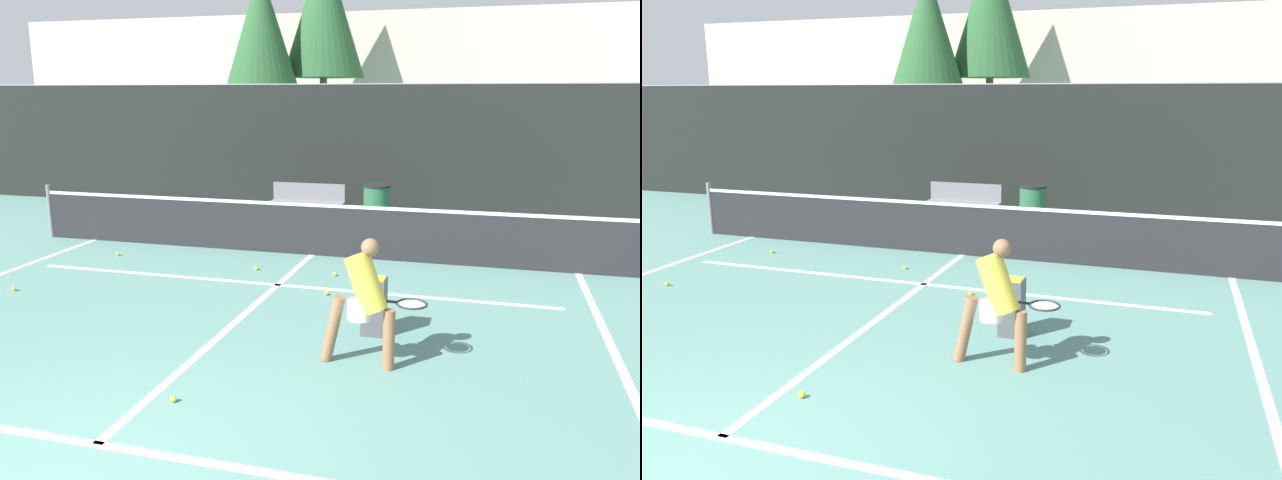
# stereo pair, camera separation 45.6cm
# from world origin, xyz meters

# --- Properties ---
(court_baseline_near) EXTENTS (11.00, 0.10, 0.01)m
(court_baseline_near) POSITION_xyz_m (0.00, 0.83, 0.00)
(court_baseline_near) COLOR white
(court_baseline_near) RESTS_ON ground
(court_service_line) EXTENTS (8.25, 0.10, 0.01)m
(court_service_line) POSITION_xyz_m (0.00, 5.43, 0.00)
(court_service_line) COLOR white
(court_service_line) RESTS_ON ground
(court_center_mark) EXTENTS (0.10, 6.48, 0.01)m
(court_center_mark) POSITION_xyz_m (0.00, 4.07, 0.00)
(court_center_mark) COLOR white
(court_center_mark) RESTS_ON ground
(court_sideline_right) EXTENTS (0.10, 7.48, 0.01)m
(court_sideline_right) POSITION_xyz_m (4.51, 4.07, 0.00)
(court_sideline_right) COLOR white
(court_sideline_right) RESTS_ON ground
(net) EXTENTS (11.09, 0.09, 1.07)m
(net) POSITION_xyz_m (0.00, 7.31, 0.51)
(net) COLOR slate
(net) RESTS_ON ground
(fence_back) EXTENTS (24.00, 0.06, 3.08)m
(fence_back) POSITION_xyz_m (0.00, 11.52, 1.53)
(fence_back) COLOR black
(fence_back) RESTS_ON ground
(player_practicing) EXTENTS (1.15, 0.52, 1.42)m
(player_practicing) POSITION_xyz_m (1.84, 2.95, 0.77)
(player_practicing) COLOR #8C6042
(player_practicing) RESTS_ON ground
(tennis_ball_scattered_4) EXTENTS (0.07, 0.07, 0.07)m
(tennis_ball_scattered_4) POSITION_xyz_m (0.73, 6.13, 0.03)
(tennis_ball_scattered_4) COLOR #D1E033
(tennis_ball_scattered_4) RESTS_ON ground
(tennis_ball_scattered_5) EXTENTS (0.07, 0.07, 0.07)m
(tennis_ball_scattered_5) POSITION_xyz_m (-3.35, 6.32, 0.03)
(tennis_ball_scattered_5) COLOR #D1E033
(tennis_ball_scattered_5) RESTS_ON ground
(tennis_ball_scattered_6) EXTENTS (0.07, 0.07, 0.07)m
(tennis_ball_scattered_6) POSITION_xyz_m (0.26, 1.66, 0.03)
(tennis_ball_scattered_6) COLOR #D1E033
(tennis_ball_scattered_6) RESTS_ON ground
(tennis_ball_scattered_7) EXTENTS (0.07, 0.07, 0.07)m
(tennis_ball_scattered_7) POSITION_xyz_m (-0.61, 6.11, 0.03)
(tennis_ball_scattered_7) COLOR #D1E033
(tennis_ball_scattered_7) RESTS_ON ground
(tennis_ball_scattered_8) EXTENTS (0.07, 0.07, 0.07)m
(tennis_ball_scattered_8) POSITION_xyz_m (0.84, 5.15, 0.03)
(tennis_ball_scattered_8) COLOR #D1E033
(tennis_ball_scattered_8) RESTS_ON ground
(tennis_ball_scattered_9) EXTENTS (0.07, 0.07, 0.07)m
(tennis_ball_scattered_9) POSITION_xyz_m (-3.67, 4.12, 0.03)
(tennis_ball_scattered_9) COLOR #D1E033
(tennis_ball_scattered_9) RESTS_ON ground
(ball_hopper) EXTENTS (0.28, 0.28, 0.71)m
(ball_hopper) POSITION_xyz_m (1.78, 3.88, 0.37)
(ball_hopper) COLOR #4C4C51
(ball_hopper) RESTS_ON ground
(courtside_bench) EXTENTS (1.69, 0.38, 0.86)m
(courtside_bench) POSITION_xyz_m (-0.94, 10.22, 0.47)
(courtside_bench) COLOR slate
(courtside_bench) RESTS_ON ground
(trash_bin) EXTENTS (0.59, 0.59, 0.92)m
(trash_bin) POSITION_xyz_m (0.67, 10.08, 0.46)
(trash_bin) COLOR #28603D
(trash_bin) RESTS_ON ground
(parked_car) EXTENTS (1.74, 4.30, 1.38)m
(parked_car) POSITION_xyz_m (3.95, 15.50, 0.58)
(parked_car) COLOR silver
(parked_car) RESTS_ON ground
(tree_west) EXTENTS (3.07, 3.07, 8.20)m
(tree_west) POSITION_xyz_m (-3.25, 20.16, 5.78)
(tree_west) COLOR brown
(tree_west) RESTS_ON ground
(tree_mid) EXTENTS (2.65, 2.65, 7.08)m
(tree_mid) POSITION_xyz_m (-5.02, 18.37, 4.99)
(tree_mid) COLOR brown
(tree_mid) RESTS_ON ground
(building_far) EXTENTS (36.00, 2.40, 6.03)m
(building_far) POSITION_xyz_m (0.00, 23.67, 3.01)
(building_far) COLOR beige
(building_far) RESTS_ON ground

